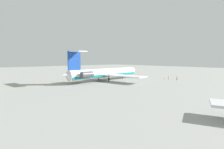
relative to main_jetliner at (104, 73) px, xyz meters
name	(u,v)px	position (x,y,z in m)	size (l,w,h in m)	color
ground	(98,78)	(-5.93, -11.53, -3.25)	(302.57, 302.57, 0.00)	#9E9E99
main_jetliner	(104,73)	(0.00, 0.00, 0.00)	(40.97, 36.28, 11.93)	white
ground_crew_near_nose	(177,78)	(-24.72, 19.36, -2.20)	(0.27, 0.42, 1.66)	black
ground_crew_near_tail	(168,78)	(-22.89, 16.44, -2.21)	(0.38, 0.26, 1.65)	black
ground_crew_portside	(104,73)	(-15.54, -19.05, -2.19)	(0.41, 0.27, 1.67)	black
safety_cone_nose	(164,78)	(-25.09, 13.04, -2.98)	(0.40, 0.40, 0.55)	#EA590F
safety_cone_wingtip	(41,80)	(19.48, -18.71, -2.98)	(0.40, 0.40, 0.55)	#EA590F
taxiway_centreline	(95,79)	(-1.15, -8.10, -3.25)	(82.48, 0.36, 0.01)	gold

